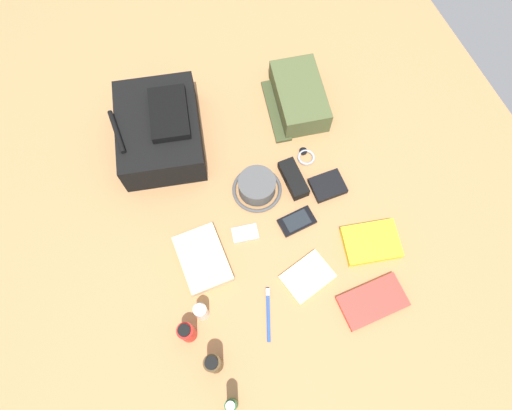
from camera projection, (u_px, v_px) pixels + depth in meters
name	position (u px, v px, depth m)	size (l,w,h in m)	color
ground_plane	(256.00, 211.00, 1.55)	(2.64, 2.02, 0.02)	#A57446
backpack	(160.00, 130.00, 1.57)	(0.41, 0.35, 0.17)	black
toiletry_pouch	(298.00, 97.00, 1.65)	(0.30, 0.24, 0.10)	#47512D
bucket_hat	(257.00, 187.00, 1.54)	(0.17, 0.17, 0.07)	#494949
shampoo_bottle	(232.00, 405.00, 1.26)	(0.03, 0.03, 0.14)	#19471E
cologne_bottle	(213.00, 364.00, 1.30)	(0.05, 0.05, 0.14)	#473319
sunscreen_spray	(187.00, 332.00, 1.34)	(0.05, 0.05, 0.12)	red
toothpaste_tube	(201.00, 312.00, 1.36)	(0.04, 0.04, 0.11)	white
paperback_novel	(373.00, 302.00, 1.42)	(0.12, 0.21, 0.02)	red
travel_guidebook	(371.00, 243.00, 1.48)	(0.16, 0.20, 0.03)	yellow
cell_phone	(297.00, 221.00, 1.52)	(0.08, 0.12, 0.01)	black
media_player	(245.00, 233.00, 1.50)	(0.07, 0.09, 0.01)	#B7B7BC
wristwatch	(306.00, 156.00, 1.60)	(0.07, 0.06, 0.01)	#99999E
toothbrush	(268.00, 311.00, 1.41)	(0.16, 0.07, 0.02)	blue
wallet	(328.00, 186.00, 1.56)	(0.09, 0.11, 0.02)	black
notepad	(308.00, 277.00, 1.45)	(0.11, 0.15, 0.02)	beige
folded_towel	(203.00, 259.00, 1.46)	(0.20, 0.14, 0.04)	#C6B289
sunglasses_case	(293.00, 179.00, 1.56)	(0.14, 0.06, 0.04)	black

